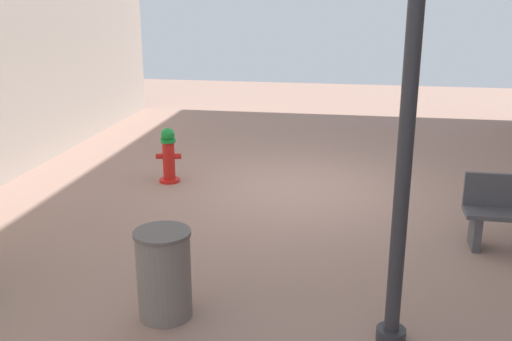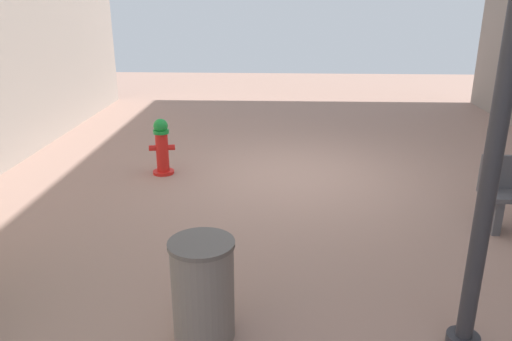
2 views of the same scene
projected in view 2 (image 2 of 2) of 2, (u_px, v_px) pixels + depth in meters
name	position (u px, v px, depth m)	size (l,w,h in m)	color
ground_plane	(300.00, 176.00, 8.38)	(23.40, 23.40, 0.00)	#9E7A6B
fire_hydrant	(162.00, 146.00, 8.33)	(0.44, 0.42, 0.95)	red
trash_bin	(203.00, 289.00, 4.30)	(0.57, 0.57, 0.92)	slate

